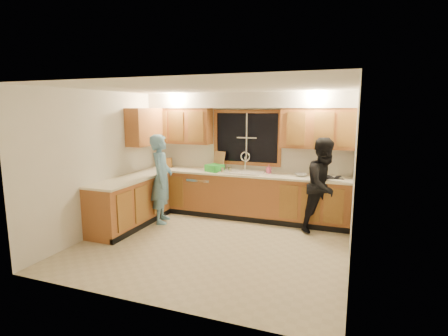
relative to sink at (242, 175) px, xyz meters
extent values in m
plane|color=beige|center=(0.00, -1.60, -0.86)|extent=(4.20, 4.20, 0.00)
plane|color=white|center=(0.00, -1.60, 1.64)|extent=(4.20, 4.20, 0.00)
plane|color=silver|center=(0.00, 0.30, 0.39)|extent=(4.20, 0.00, 4.20)
plane|color=silver|center=(-2.10, -1.60, 0.39)|extent=(0.00, 3.80, 3.80)
plane|color=silver|center=(2.10, -1.60, 0.39)|extent=(0.00, 3.80, 3.80)
cube|color=#AA6331|center=(0.00, 0.00, -0.42)|extent=(4.20, 0.60, 0.88)
cube|color=#AA6331|center=(-1.80, -1.25, -0.42)|extent=(0.60, 1.90, 0.88)
cube|color=#F4ECCD|center=(0.00, -0.02, 0.04)|extent=(4.20, 0.63, 0.04)
cube|color=#F4ECCD|center=(-1.79, -1.25, 0.04)|extent=(0.63, 1.90, 0.04)
cube|color=#AA6331|center=(-1.43, 0.13, 0.96)|extent=(1.35, 0.33, 0.75)
cube|color=#AA6331|center=(1.43, 0.13, 0.96)|extent=(1.35, 0.33, 0.75)
cube|color=#AA6331|center=(-1.94, -0.48, 0.96)|extent=(0.33, 0.90, 0.75)
cube|color=beige|center=(0.00, 0.12, 1.49)|extent=(4.20, 0.35, 0.30)
cube|color=black|center=(0.00, 0.29, 0.74)|extent=(1.30, 0.01, 1.00)
cube|color=#AA6331|center=(0.00, 0.28, 1.27)|extent=(1.44, 0.03, 0.07)
cube|color=#AA6331|center=(0.00, 0.28, 0.20)|extent=(1.44, 0.03, 0.07)
cube|color=#AA6331|center=(-0.69, 0.28, 0.74)|extent=(0.07, 0.03, 1.00)
cube|color=#AA6331|center=(0.69, 0.28, 0.74)|extent=(0.07, 0.03, 1.00)
cube|color=white|center=(0.00, 0.00, 0.07)|extent=(0.86, 0.52, 0.03)
cube|color=white|center=(-0.21, 0.00, -0.02)|extent=(0.38, 0.42, 0.18)
cube|color=white|center=(0.21, 0.00, -0.02)|extent=(0.38, 0.42, 0.18)
cylinder|color=silver|center=(0.00, 0.20, 0.22)|extent=(0.04, 0.04, 0.28)
torus|color=silver|center=(0.00, 0.20, 0.36)|extent=(0.21, 0.03, 0.21)
cube|color=white|center=(-0.85, -0.01, -0.45)|extent=(0.60, 0.56, 0.82)
cube|color=white|center=(-1.80, -1.82, -0.41)|extent=(0.58, 0.75, 0.90)
imported|color=#69A2C7|center=(-1.36, -0.85, -0.01)|extent=(0.60, 0.73, 1.71)
imported|color=black|center=(1.63, -0.31, -0.02)|extent=(1.03, 1.04, 1.69)
cube|color=#9E682B|center=(-1.69, 0.06, 0.16)|extent=(0.14, 0.12, 0.21)
cube|color=tan|center=(-0.57, 0.19, 0.25)|extent=(0.31, 0.21, 0.38)
cube|color=green|center=(-0.57, -0.07, 0.13)|extent=(0.39, 0.38, 0.14)
imported|color=#F45C97|center=(0.52, 0.11, 0.14)|extent=(0.10, 0.10, 0.17)
imported|color=silver|center=(1.16, 0.02, 0.08)|extent=(0.28, 0.28, 0.05)
cylinder|color=#C0B593|center=(-0.34, -0.23, 0.11)|extent=(0.07, 0.07, 0.12)
cylinder|color=#C0B593|center=(-0.23, -0.10, 0.11)|extent=(0.08, 0.08, 0.11)
camera|label=1|loc=(2.07, -6.60, 1.31)|focal=28.00mm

